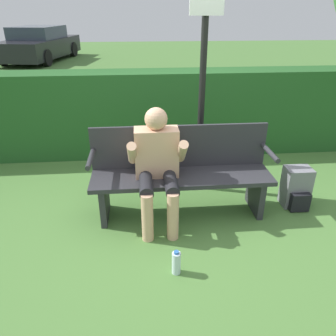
{
  "coord_description": "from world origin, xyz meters",
  "views": [
    {
      "loc": [
        -0.4,
        -2.94,
        2.0
      ],
      "look_at": [
        -0.15,
        -0.1,
        0.6
      ],
      "focal_mm": 35.0,
      "sensor_mm": 36.0,
      "label": 1
    }
  ],
  "objects_px": {
    "person_seated": "(157,162)",
    "water_bottle": "(176,263)",
    "backpack": "(296,188)",
    "signpost": "(203,80)",
    "park_bench": "(181,171)",
    "parked_car": "(40,44)"
  },
  "relations": [
    {
      "from": "person_seated",
      "to": "water_bottle",
      "type": "relative_size",
      "value": 5.16
    },
    {
      "from": "backpack",
      "to": "signpost",
      "type": "bearing_deg",
      "value": 154.35
    },
    {
      "from": "park_bench",
      "to": "parked_car",
      "type": "bearing_deg",
      "value": 110.61
    },
    {
      "from": "backpack",
      "to": "park_bench",
      "type": "bearing_deg",
      "value": 178.98
    },
    {
      "from": "park_bench",
      "to": "signpost",
      "type": "relative_size",
      "value": 0.81
    },
    {
      "from": "person_seated",
      "to": "parked_car",
      "type": "xyz_separation_m",
      "value": [
        -4.15,
        11.83,
        -0.01
      ]
    },
    {
      "from": "person_seated",
      "to": "backpack",
      "type": "xyz_separation_m",
      "value": [
        1.53,
        0.11,
        -0.44
      ]
    },
    {
      "from": "park_bench",
      "to": "backpack",
      "type": "height_order",
      "value": "park_bench"
    },
    {
      "from": "water_bottle",
      "to": "parked_car",
      "type": "bearing_deg",
      "value": 108.57
    },
    {
      "from": "park_bench",
      "to": "signpost",
      "type": "distance_m",
      "value": 0.99
    },
    {
      "from": "park_bench",
      "to": "backpack",
      "type": "xyz_separation_m",
      "value": [
        1.28,
        -0.02,
        -0.26
      ]
    },
    {
      "from": "person_seated",
      "to": "water_bottle",
      "type": "distance_m",
      "value": 0.99
    },
    {
      "from": "parked_car",
      "to": "backpack",
      "type": "bearing_deg",
      "value": -143.64
    },
    {
      "from": "park_bench",
      "to": "backpack",
      "type": "relative_size",
      "value": 4.1
    },
    {
      "from": "park_bench",
      "to": "water_bottle",
      "type": "distance_m",
      "value": 1.03
    },
    {
      "from": "person_seated",
      "to": "park_bench",
      "type": "bearing_deg",
      "value": 27.74
    },
    {
      "from": "signpost",
      "to": "parked_car",
      "type": "distance_m",
      "value": 12.19
    },
    {
      "from": "backpack",
      "to": "parked_car",
      "type": "distance_m",
      "value": 13.03
    },
    {
      "from": "person_seated",
      "to": "parked_car",
      "type": "height_order",
      "value": "parked_car"
    },
    {
      "from": "park_bench",
      "to": "person_seated",
      "type": "bearing_deg",
      "value": -152.26
    },
    {
      "from": "park_bench",
      "to": "signpost",
      "type": "xyz_separation_m",
      "value": [
        0.27,
        0.46,
        0.83
      ]
    },
    {
      "from": "parked_car",
      "to": "person_seated",
      "type": "bearing_deg",
      "value": -150.16
    }
  ]
}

